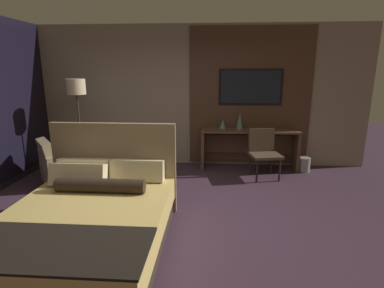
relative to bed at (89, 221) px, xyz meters
The scene contains 11 objects.
ground_plane 1.07m from the bed, 35.90° to the left, with size 16.00×16.00×0.00m, color #3D2838.
wall_back_tv_panel 3.52m from the bed, 72.56° to the left, with size 7.20×0.09×2.80m.
bed is the anchor object (origin of this frame).
desk 3.61m from the bed, 54.78° to the left, with size 1.90×0.46×0.79m.
tv 3.97m from the bed, 56.36° to the left, with size 1.23×0.04×0.69m.
desk_chair 3.36m from the bed, 47.14° to the left, with size 0.61×0.61×0.88m.
armchair_by_window 2.31m from the bed, 122.29° to the left, with size 1.10×1.11×0.80m.
floor_lamp 2.97m from the bed, 114.98° to the left, with size 0.34×0.34×1.77m.
vase_tall 3.54m from the bed, 57.34° to the left, with size 0.14×0.14×0.32m.
vase_short 3.42m from the bed, 62.66° to the left, with size 0.14×0.14×0.18m.
waste_bin 4.20m from the bed, 41.50° to the left, with size 0.22×0.22×0.28m.
Camera 1 is at (0.51, -3.51, 1.94)m, focal length 28.00 mm.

